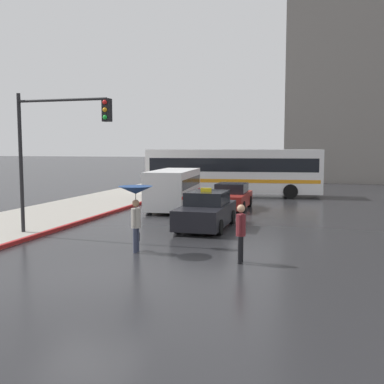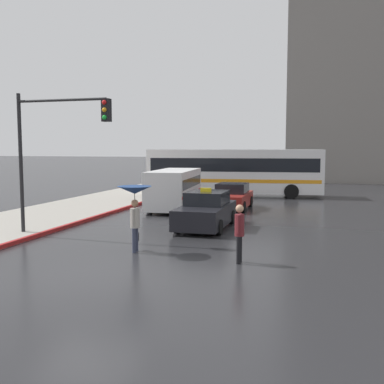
% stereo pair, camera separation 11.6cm
% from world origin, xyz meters
% --- Properties ---
extents(ground_plane, '(300.00, 300.00, 0.00)m').
position_xyz_m(ground_plane, '(0.00, 0.00, 0.00)').
color(ground_plane, '#262628').
extents(taxi, '(1.91, 4.27, 1.69)m').
position_xyz_m(taxi, '(1.27, 7.91, 0.70)').
color(taxi, black).
rests_on(taxi, ground_plane).
extents(sedan_red, '(1.91, 4.04, 1.40)m').
position_xyz_m(sedan_red, '(1.19, 14.02, 0.64)').
color(sedan_red, maroon).
rests_on(sedan_red, ground_plane).
extents(ambulance_van, '(2.49, 5.71, 2.14)m').
position_xyz_m(ambulance_van, '(-1.84, 13.15, 1.19)').
color(ambulance_van, silver).
rests_on(ambulance_van, ground_plane).
extents(city_bus, '(12.17, 3.73, 3.24)m').
position_xyz_m(city_bus, '(0.07, 20.77, 1.80)').
color(city_bus, silver).
rests_on(city_bus, ground_plane).
extents(pedestrian_with_umbrella, '(1.09, 1.09, 2.13)m').
position_xyz_m(pedestrian_with_umbrella, '(0.14, 3.01, 1.74)').
color(pedestrian_with_umbrella, '#2D3347').
rests_on(pedestrian_with_umbrella, ground_plane).
extents(pedestrian_man, '(0.29, 0.43, 1.72)m').
position_xyz_m(pedestrian_man, '(3.60, 2.55, 1.01)').
color(pedestrian_man, black).
rests_on(pedestrian_man, ground_plane).
extents(traffic_light, '(3.81, 0.38, 5.37)m').
position_xyz_m(traffic_light, '(-3.55, 4.41, 3.76)').
color(traffic_light, black).
rests_on(traffic_light, ground_plane).
extents(building_tower_near, '(13.92, 11.90, 29.92)m').
position_xyz_m(building_tower_near, '(9.58, 39.89, 14.96)').
color(building_tower_near, gray).
rests_on(building_tower_near, ground_plane).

